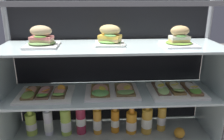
# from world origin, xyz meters

# --- Properties ---
(ground_plane) EXTENTS (6.00, 6.00, 0.02)m
(ground_plane) POSITION_xyz_m (0.00, 0.00, -0.01)
(ground_plane) COLOR #5C544E
(ground_plane) RESTS_ON ground
(case_base_deck) EXTENTS (1.40, 0.44, 0.04)m
(case_base_deck) POSITION_xyz_m (0.00, 0.00, 0.02)
(case_base_deck) COLOR #B7C0BC
(case_base_deck) RESTS_ON ground
(case_frame) EXTENTS (1.40, 0.44, 0.93)m
(case_frame) POSITION_xyz_m (0.00, 0.13, 0.50)
(case_frame) COLOR gray
(case_frame) RESTS_ON ground
(riser_lower_tier) EXTENTS (1.33, 0.37, 0.30)m
(riser_lower_tier) POSITION_xyz_m (0.00, 0.00, 0.19)
(riser_lower_tier) COLOR silver
(riser_lower_tier) RESTS_ON case_base_deck
(shelf_lower_glass) EXTENTS (1.35, 0.39, 0.01)m
(shelf_lower_glass) POSITION_xyz_m (0.00, 0.00, 0.34)
(shelf_lower_glass) COLOR silver
(shelf_lower_glass) RESTS_ON riser_lower_tier
(riser_upper_tier) EXTENTS (1.33, 0.37, 0.30)m
(riser_upper_tier) POSITION_xyz_m (0.00, 0.00, 0.50)
(riser_upper_tier) COLOR silver
(riser_upper_tier) RESTS_ON shelf_lower_glass
(shelf_upper_glass) EXTENTS (1.35, 0.39, 0.01)m
(shelf_upper_glass) POSITION_xyz_m (0.00, 0.00, 0.65)
(shelf_upper_glass) COLOR silver
(shelf_upper_glass) RESTS_ON riser_upper_tier
(plated_roll_sandwich_far_left) EXTENTS (0.19, 0.19, 0.12)m
(plated_roll_sandwich_far_left) POSITION_xyz_m (-0.41, 0.00, 0.70)
(plated_roll_sandwich_far_left) COLOR white
(plated_roll_sandwich_far_left) RESTS_ON shelf_upper_glass
(plated_roll_sandwich_near_right_corner) EXTENTS (0.18, 0.18, 0.12)m
(plated_roll_sandwich_near_right_corner) POSITION_xyz_m (-0.01, 0.03, 0.71)
(plated_roll_sandwich_near_right_corner) COLOR white
(plated_roll_sandwich_near_right_corner) RESTS_ON shelf_upper_glass
(plated_roll_sandwich_far_right) EXTENTS (0.20, 0.20, 0.12)m
(plated_roll_sandwich_far_right) POSITION_xyz_m (0.40, -0.02, 0.70)
(plated_roll_sandwich_far_right) COLOR white
(plated_roll_sandwich_far_right) RESTS_ON shelf_upper_glass
(open_sandwich_tray_center) EXTENTS (0.34, 0.26, 0.06)m
(open_sandwich_tray_center) POSITION_xyz_m (-0.42, -0.02, 0.37)
(open_sandwich_tray_center) COLOR white
(open_sandwich_tray_center) RESTS_ON shelf_lower_glass
(open_sandwich_tray_near_right_corner) EXTENTS (0.34, 0.26, 0.05)m
(open_sandwich_tray_near_right_corner) POSITION_xyz_m (0.01, -0.01, 0.37)
(open_sandwich_tray_near_right_corner) COLOR white
(open_sandwich_tray_near_right_corner) RESTS_ON shelf_lower_glass
(open_sandwich_tray_mid_left) EXTENTS (0.34, 0.26, 0.06)m
(open_sandwich_tray_mid_left) POSITION_xyz_m (0.41, -0.02, 0.37)
(open_sandwich_tray_mid_left) COLOR white
(open_sandwich_tray_mid_left) RESTS_ON shelf_lower_glass
(juice_bottle_back_center) EXTENTS (0.07, 0.07, 0.21)m
(juice_bottle_back_center) POSITION_xyz_m (-0.55, 0.04, 0.12)
(juice_bottle_back_center) COLOR #BAD64A
(juice_bottle_back_center) RESTS_ON case_base_deck
(juice_bottle_near_post) EXTENTS (0.06, 0.06, 0.22)m
(juice_bottle_near_post) POSITION_xyz_m (-0.43, 0.04, 0.12)
(juice_bottle_near_post) COLOR white
(juice_bottle_near_post) RESTS_ON case_base_deck
(juice_bottle_front_right_end) EXTENTS (0.07, 0.07, 0.23)m
(juice_bottle_front_right_end) POSITION_xyz_m (-0.31, 0.03, 0.13)
(juice_bottle_front_right_end) COLOR #B2DA4D
(juice_bottle_front_right_end) RESTS_ON case_base_deck
(juice_bottle_front_middle) EXTENTS (0.07, 0.07, 0.24)m
(juice_bottle_front_middle) POSITION_xyz_m (-0.21, 0.04, 0.14)
(juice_bottle_front_middle) COLOR #A22740
(juice_bottle_front_middle) RESTS_ON case_base_deck
(juice_bottle_back_left) EXTENTS (0.06, 0.06, 0.22)m
(juice_bottle_back_left) POSITION_xyz_m (-0.10, 0.03, 0.12)
(juice_bottle_back_left) COLOR gold
(juice_bottle_back_left) RESTS_ON case_base_deck
(juice_bottle_front_fourth) EXTENTS (0.06, 0.06, 0.21)m
(juice_bottle_front_fourth) POSITION_xyz_m (0.02, 0.04, 0.12)
(juice_bottle_front_fourth) COLOR orange
(juice_bottle_front_fourth) RESTS_ON case_base_deck
(juice_bottle_back_right) EXTENTS (0.07, 0.07, 0.20)m
(juice_bottle_back_right) POSITION_xyz_m (0.14, 0.02, 0.11)
(juice_bottle_back_right) COLOR orange
(juice_bottle_back_right) RESTS_ON case_base_deck
(juice_bottle_tucked_behind) EXTENTS (0.07, 0.07, 0.22)m
(juice_bottle_tucked_behind) POSITION_xyz_m (0.24, 0.01, 0.13)
(juice_bottle_tucked_behind) COLOR gold
(juice_bottle_tucked_behind) RESTS_ON case_base_deck
(juice_bottle_front_second) EXTENTS (0.06, 0.06, 0.23)m
(juice_bottle_front_second) POSITION_xyz_m (0.35, 0.04, 0.13)
(juice_bottle_front_second) COLOR gold
(juice_bottle_front_second) RESTS_ON case_base_deck
(orange_fruit_beside_bottles) EXTENTS (0.07, 0.07, 0.07)m
(orange_fruit_beside_bottles) POSITION_xyz_m (0.45, -0.06, 0.07)
(orange_fruit_beside_bottles) COLOR orange
(orange_fruit_beside_bottles) RESTS_ON case_base_deck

